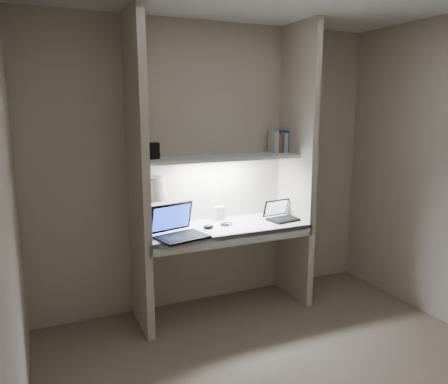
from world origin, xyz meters
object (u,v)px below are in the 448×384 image
laptop_netbook (281,215)px  speaker (219,213)px  laptop_main (178,230)px  book_row (280,142)px  table_lamp (149,194)px

laptop_netbook → speaker: bearing=150.4°
laptop_main → book_row: 1.31m
speaker → book_row: bearing=-13.3°
table_lamp → book_row: 1.32m
laptop_netbook → book_row: (0.08, 0.18, 0.65)m
speaker → laptop_netbook: bearing=-31.9°
table_lamp → laptop_main: bearing=-57.9°
table_lamp → book_row: (1.27, 0.05, 0.38)m
table_lamp → speaker: (0.66, 0.08, -0.24)m
book_row → table_lamp: bearing=-177.7°
book_row → laptop_netbook: bearing=-114.7°
laptop_main → speaker: 0.60m
speaker → book_row: 0.87m
laptop_main → laptop_netbook: 1.03m
speaker → book_row: (0.61, -0.03, 0.63)m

